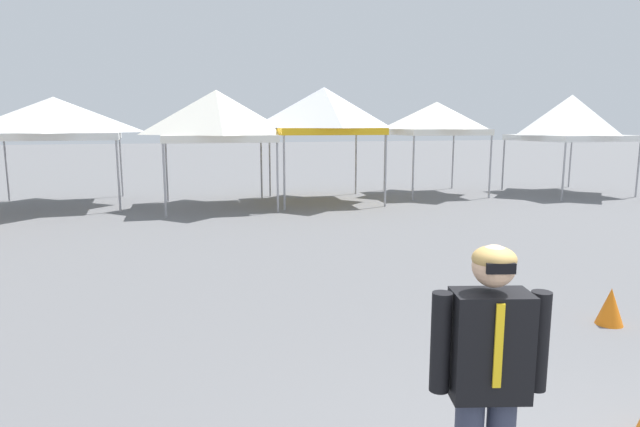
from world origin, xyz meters
The scene contains 7 objects.
canopy_tent_right_of_center centered at (-4.98, 15.58, 2.58)m, with size 3.69×3.69×3.19m.
canopy_tent_behind_left centered at (-0.47, 14.10, 2.65)m, with size 3.25×3.25×3.38m.
canopy_tent_center centered at (2.83, 14.29, 2.81)m, with size 3.36×3.36×3.53m.
canopy_tent_left_of_center centered at (7.05, 14.89, 2.60)m, with size 3.04×3.04×3.16m.
canopy_tent_far_left centered at (11.58, 13.69, 2.63)m, with size 3.25×3.25×3.41m.
person_foreground centered at (-0.48, 0.55, 1.03)m, with size 0.63×0.34×1.78m.
traffic_cone_near_barrier centered at (3.01, 3.12, 0.23)m, with size 0.32×0.32×0.46m, color orange.
Camera 1 is at (-2.18, -1.84, 2.41)m, focal length 30.20 mm.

